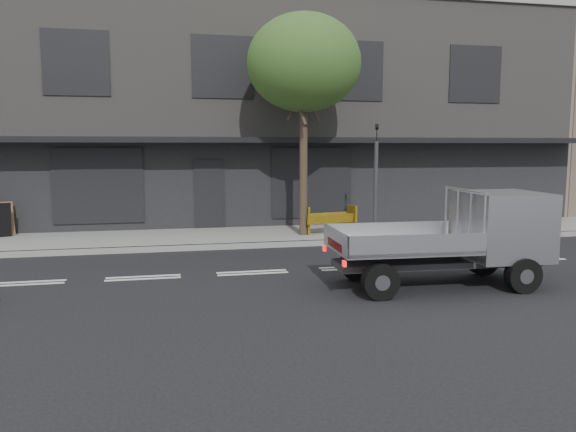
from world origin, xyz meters
The scene contains 8 objects.
ground centered at (0.00, 0.00, 0.00)m, with size 80.00×80.00×0.00m, color black.
sidewalk centered at (0.00, 4.70, 0.07)m, with size 32.00×3.20×0.15m, color gray.
kerb centered at (0.00, 3.10, 0.07)m, with size 32.00×0.20×0.15m, color gray.
building_main centered at (0.00, 11.30, 4.00)m, with size 26.00×10.00×8.00m, color slate.
street_tree centered at (2.20, 4.20, 5.28)m, with size 3.40×3.40×6.74m.
traffic_light_pole centered at (4.20, 3.35, 1.65)m, with size 0.12×0.12×3.50m.
flatbed_ute centered at (4.51, -2.03, 1.14)m, with size 4.39×1.93×2.00m.
construction_barrier centered at (3.06, 4.09, 0.60)m, with size 1.61×0.64×0.90m, color #DCA40B, non-canonical shape.
Camera 1 is at (-1.80, -12.35, 2.85)m, focal length 35.00 mm.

